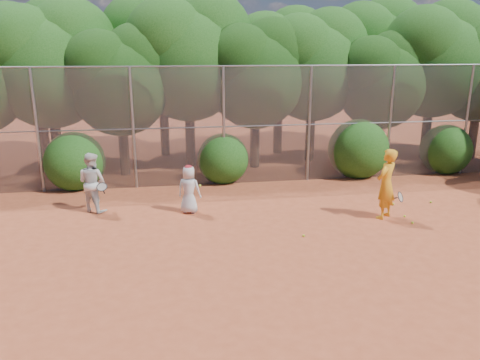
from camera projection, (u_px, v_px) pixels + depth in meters
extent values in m
plane|color=#A34324|center=(300.00, 253.00, 10.80)|extent=(80.00, 80.00, 0.00)
cylinder|color=gray|center=(37.00, 131.00, 14.90)|extent=(0.09, 0.09, 4.00)
cylinder|color=gray|center=(133.00, 129.00, 15.35)|extent=(0.09, 0.09, 4.00)
cylinder|color=gray|center=(224.00, 127.00, 15.81)|extent=(0.09, 0.09, 4.00)
cylinder|color=gray|center=(309.00, 125.00, 16.26)|extent=(0.09, 0.09, 4.00)
cylinder|color=gray|center=(390.00, 122.00, 16.72)|extent=(0.09, 0.09, 4.00)
cylinder|color=gray|center=(467.00, 120.00, 17.17)|extent=(0.09, 0.09, 4.00)
cylinder|color=gray|center=(253.00, 66.00, 15.42)|extent=(20.00, 0.05, 0.05)
cylinder|color=gray|center=(253.00, 126.00, 15.96)|extent=(20.00, 0.04, 0.04)
cube|color=slate|center=(253.00, 126.00, 15.96)|extent=(20.00, 0.02, 4.00)
cylinder|color=black|center=(57.00, 140.00, 17.48)|extent=(0.38, 0.38, 2.52)
sphere|color=#184611|center=(49.00, 72.00, 16.81)|extent=(4.03, 4.03, 4.03)
sphere|color=#184611|center=(72.00, 43.00, 17.04)|extent=(3.23, 3.23, 3.23)
sphere|color=#184611|center=(23.00, 49.00, 16.19)|extent=(3.02, 3.02, 3.02)
cylinder|color=black|center=(124.00, 146.00, 17.24)|extent=(0.36, 0.36, 2.17)
sphere|color=black|center=(120.00, 87.00, 16.66)|extent=(3.47, 3.47, 3.47)
sphere|color=black|center=(139.00, 62.00, 16.86)|extent=(2.78, 2.78, 2.78)
sphere|color=black|center=(100.00, 68.00, 16.13)|extent=(2.60, 2.60, 2.60)
cylinder|color=black|center=(190.00, 133.00, 18.50)|extent=(0.39, 0.39, 2.66)
sphere|color=#184611|center=(188.00, 65.00, 17.79)|extent=(4.26, 4.26, 4.26)
sphere|color=#184611|center=(209.00, 36.00, 18.04)|extent=(3.40, 3.40, 3.40)
sphere|color=#184611|center=(167.00, 42.00, 17.14)|extent=(3.19, 3.19, 3.19)
cylinder|color=black|center=(255.00, 139.00, 18.36)|extent=(0.37, 0.37, 2.27)
sphere|color=black|center=(255.00, 81.00, 17.76)|extent=(3.64, 3.64, 3.64)
sphere|color=black|center=(272.00, 56.00, 17.96)|extent=(2.91, 2.91, 2.91)
sphere|color=black|center=(240.00, 61.00, 17.20)|extent=(2.73, 2.73, 2.73)
cylinder|color=black|center=(310.00, 131.00, 19.48)|extent=(0.38, 0.38, 2.45)
sphere|color=#184611|center=(313.00, 72.00, 18.82)|extent=(3.92, 3.92, 3.92)
sphere|color=#184611|center=(329.00, 47.00, 19.05)|extent=(3.14, 3.14, 3.14)
sphere|color=#184611|center=(299.00, 52.00, 18.23)|extent=(2.94, 2.94, 2.94)
cylinder|color=black|center=(377.00, 138.00, 18.95)|extent=(0.36, 0.36, 2.10)
sphere|color=black|center=(381.00, 86.00, 18.39)|extent=(3.36, 3.36, 3.36)
sphere|color=black|center=(395.00, 64.00, 18.59)|extent=(2.69, 2.69, 2.69)
sphere|color=black|center=(371.00, 69.00, 17.88)|extent=(2.52, 2.52, 2.52)
cylinder|color=black|center=(427.00, 128.00, 19.83)|extent=(0.39, 0.39, 2.59)
sphere|color=#184611|center=(433.00, 67.00, 19.14)|extent=(4.14, 4.14, 4.14)
sphere|color=#184611|center=(449.00, 40.00, 19.38)|extent=(3.32, 3.32, 3.32)
sphere|color=#184611|center=(423.00, 46.00, 18.51)|extent=(3.11, 3.11, 3.11)
cylinder|color=black|center=(473.00, 131.00, 19.89)|extent=(0.37, 0.37, 2.31)
sphere|color=black|center=(473.00, 59.00, 18.71)|extent=(2.77, 2.77, 2.77)
cylinder|color=black|center=(43.00, 129.00, 19.50)|extent=(0.39, 0.39, 2.62)
sphere|color=#184611|center=(36.00, 66.00, 18.80)|extent=(4.20, 4.20, 4.20)
sphere|color=#184611|center=(57.00, 39.00, 19.04)|extent=(3.36, 3.36, 3.36)
sphere|color=#184611|center=(11.00, 44.00, 18.16)|extent=(3.15, 3.15, 3.15)
cylinder|color=black|center=(164.00, 123.00, 20.42)|extent=(0.40, 0.40, 2.80)
sphere|color=#184611|center=(161.00, 58.00, 19.67)|extent=(4.48, 4.48, 4.48)
sphere|color=#184611|center=(181.00, 31.00, 19.93)|extent=(3.58, 3.58, 3.58)
sphere|color=#184611|center=(141.00, 36.00, 18.99)|extent=(3.36, 3.36, 3.36)
cylinder|color=black|center=(278.00, 125.00, 20.84)|extent=(0.38, 0.38, 2.52)
sphere|color=#184611|center=(279.00, 68.00, 20.16)|extent=(4.03, 4.03, 4.03)
sphere|color=#184611|center=(295.00, 44.00, 20.40)|extent=(3.23, 3.23, 3.23)
sphere|color=#184611|center=(265.00, 49.00, 19.55)|extent=(3.02, 3.02, 3.02)
cylinder|color=black|center=(368.00, 118.00, 22.06)|extent=(0.40, 0.40, 2.73)
sphere|color=#184611|center=(372.00, 60.00, 21.33)|extent=(4.37, 4.37, 4.37)
sphere|color=#184611|center=(388.00, 35.00, 21.58)|extent=(3.49, 3.49, 3.49)
sphere|color=#184611|center=(360.00, 40.00, 20.67)|extent=(3.28, 3.28, 3.28)
sphere|color=#184611|center=(74.00, 159.00, 15.61)|extent=(2.00, 2.00, 2.00)
sphere|color=#184611|center=(223.00, 156.00, 16.39)|extent=(1.80, 1.80, 1.80)
sphere|color=#184611|center=(358.00, 146.00, 17.10)|extent=(2.20, 2.20, 2.20)
sphere|color=#184611|center=(446.00, 147.00, 17.67)|extent=(1.90, 1.90, 1.90)
imported|color=orange|center=(386.00, 184.00, 12.79)|extent=(0.85, 0.81, 1.95)
torus|color=black|center=(400.00, 197.00, 12.75)|extent=(0.32, 0.32, 0.29)
cylinder|color=black|center=(393.00, 199.00, 12.89)|extent=(0.21, 0.22, 0.14)
imported|color=silver|center=(189.00, 189.00, 13.28)|extent=(0.79, 0.67, 1.38)
ellipsoid|color=#A2171F|center=(188.00, 167.00, 13.11)|extent=(0.22, 0.22, 0.13)
sphere|color=#B8D626|center=(200.00, 186.00, 13.09)|extent=(0.07, 0.07, 0.07)
imported|color=silver|center=(92.00, 182.00, 13.37)|extent=(1.06, 1.01, 1.73)
torus|color=black|center=(102.00, 187.00, 13.14)|extent=(0.33, 0.27, 0.22)
cylinder|color=black|center=(103.00, 191.00, 13.33)|extent=(0.05, 0.21, 0.23)
sphere|color=#B8D626|center=(413.00, 223.00, 12.58)|extent=(0.07, 0.07, 0.07)
sphere|color=#B8D626|center=(393.00, 204.00, 14.10)|extent=(0.07, 0.07, 0.07)
sphere|color=#B8D626|center=(405.00, 216.00, 13.06)|extent=(0.07, 0.07, 0.07)
sphere|color=#B8D626|center=(304.00, 236.00, 11.71)|extent=(0.07, 0.07, 0.07)
sphere|color=#B8D626|center=(431.00, 202.00, 14.27)|extent=(0.07, 0.07, 0.07)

